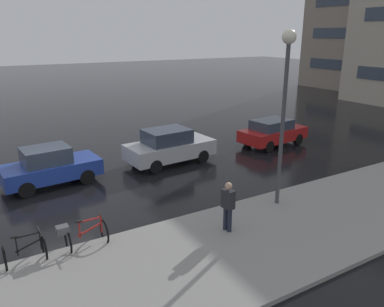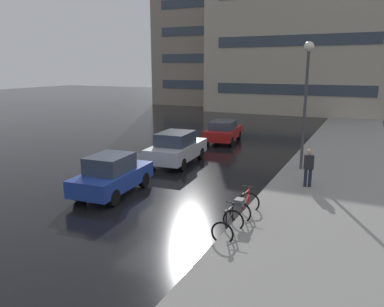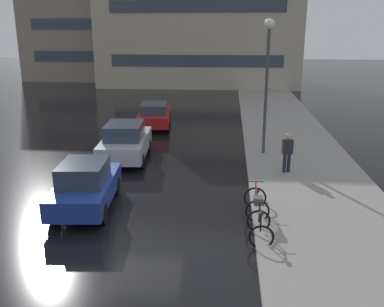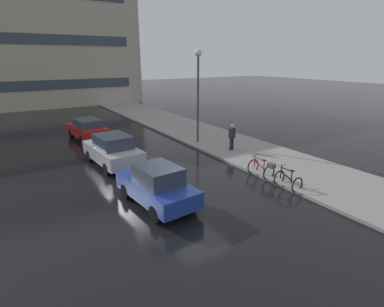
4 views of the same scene
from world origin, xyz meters
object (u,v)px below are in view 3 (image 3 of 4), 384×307
at_px(car_silver, 125,141).
at_px(pedestrian, 287,152).
at_px(bicycle_second, 257,203).
at_px(car_red, 154,115).
at_px(streetlamp, 268,61).
at_px(car_blue, 85,186).
at_px(bicycle_nearest, 260,227).

distance_m(car_silver, pedestrian, 7.24).
relative_size(bicycle_second, pedestrian, 0.79).
bearing_deg(car_red, streetlamp, -40.66).
relative_size(bicycle_second, car_silver, 0.32).
height_order(car_blue, pedestrian, pedestrian).
relative_size(bicycle_nearest, bicycle_second, 0.77).
xyz_separation_m(bicycle_nearest, bicycle_second, (-0.01, 1.55, 0.10)).
bearing_deg(pedestrian, car_silver, 167.47).
relative_size(bicycle_nearest, car_silver, 0.24).
relative_size(car_silver, streetlamp, 0.71).
bearing_deg(streetlamp, bicycle_second, -95.85).
height_order(car_blue, car_red, car_blue).
bearing_deg(bicycle_nearest, bicycle_second, 90.27).
distance_m(bicycle_second, streetlamp, 7.98).
bearing_deg(car_blue, bicycle_nearest, -17.20).
bearing_deg(pedestrian, bicycle_second, -109.12).
bearing_deg(pedestrian, car_red, 130.54).
bearing_deg(bicycle_second, car_silver, 134.34).
xyz_separation_m(car_blue, pedestrian, (7.08, 3.98, 0.19)).
relative_size(car_red, pedestrian, 2.33).
xyz_separation_m(bicycle_second, car_silver, (-5.62, 5.75, 0.35)).
relative_size(car_red, streetlamp, 0.66).
relative_size(car_silver, pedestrian, 2.49).
bearing_deg(bicycle_nearest, car_blue, 162.80).
bearing_deg(car_blue, car_red, 88.92).
height_order(car_red, pedestrian, pedestrian).
distance_m(bicycle_second, car_blue, 5.64).
height_order(car_silver, streetlamp, streetlamp).
distance_m(bicycle_second, car_red, 13.33).
distance_m(car_red, pedestrian, 10.54).
relative_size(bicycle_nearest, streetlamp, 0.17).
relative_size(bicycle_second, car_red, 0.34).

